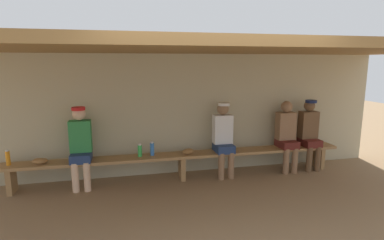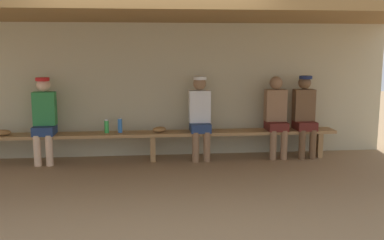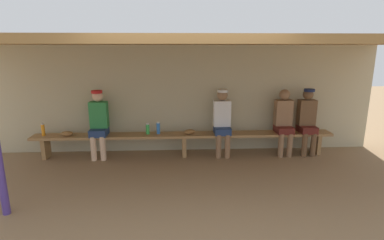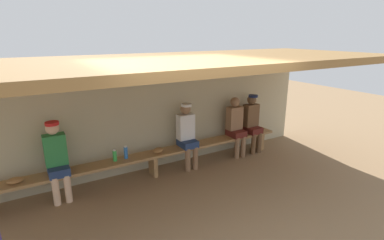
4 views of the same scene
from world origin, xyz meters
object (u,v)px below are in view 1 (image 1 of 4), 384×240
Objects in this scene: bench at (182,158)px; baseball_glove_dark_brown at (40,161)px; water_bottle_orange at (140,150)px; player_with_sunglasses at (309,131)px; player_rightmost at (287,133)px; player_in_white at (223,136)px; player_middle at (81,144)px; water_bottle_clear at (152,149)px; baseball_glove_worn at (188,151)px; water_bottle_green at (8,158)px.

baseball_glove_dark_brown is (-2.30, -0.02, 0.12)m from bench.
player_with_sunglasses is at bearing -0.32° from water_bottle_orange.
bench is 4.49× the size of player_rightmost.
player_with_sunglasses is (1.74, 0.00, 0.00)m from player_in_white.
player_rightmost is (-0.48, -0.00, -0.02)m from player_with_sunglasses.
baseball_glove_dark_brown reaches higher than bench.
player_with_sunglasses and player_middle have the same top height.
water_bottle_orange is at bearing 178.31° from bench.
player_rightmost is 3.70m from player_middle.
baseball_glove_dark_brown is at bearing -178.28° from water_bottle_clear.
player_in_white is 1.74m from player_with_sunglasses.
water_bottle_clear is 1.02× the size of baseball_glove_worn.
player_rightmost is at bearing -0.66° from water_bottle_clear.
water_bottle_clear is (-1.28, 0.03, -0.17)m from player_in_white.
player_with_sunglasses is 4.82m from baseball_glove_dark_brown.
baseball_glove_dark_brown is (-2.41, -0.01, 0.00)m from baseball_glove_worn.
water_bottle_clear is at bearing 1.43° from player_middle.
bench is at bearing -42.81° from baseball_glove_worn.
player_rightmost reaches higher than water_bottle_green.
baseball_glove_worn is at bearing -178.52° from player_in_white.
player_middle is at bearing -178.92° from water_bottle_orange.
water_bottle_clear reaches higher than bench.
player_rightmost reaches higher than water_bottle_orange.
player_in_white is at bearing 180.00° from player_with_sunglasses.
water_bottle_clear is 0.21m from water_bottle_orange.
water_bottle_orange is at bearing -174.62° from baseball_glove_dark_brown.
water_bottle_clear is (-2.54, 0.03, -0.15)m from player_rightmost.
water_bottle_green is 2.88m from baseball_glove_worn.
player_rightmost is 5.56× the size of baseball_glove_dark_brown.
baseball_glove_worn is at bearing -2.39° from water_bottle_orange.
water_bottle_clear is at bearing 0.48° from water_bottle_green.
water_bottle_orange is at bearing 1.08° from player_middle.
player_rightmost is at bearing -0.38° from water_bottle_orange.
baseball_glove_worn is 2.41m from baseball_glove_dark_brown.
player_middle is at bearing -178.57° from water_bottle_clear.
water_bottle_orange is 0.91× the size of baseball_glove_worn.
baseball_glove_dark_brown is (-4.33, -0.02, -0.22)m from player_rightmost.
bench is at bearing -1.69° from water_bottle_orange.
player_in_white reaches higher than water_bottle_orange.
player_rightmost is 1.93m from baseball_glove_worn.
bench is 0.75m from water_bottle_orange.
player_in_white is 5.60× the size of baseball_glove_dark_brown.
water_bottle_green is (-5.27, 0.01, -0.17)m from player_with_sunglasses.
player_with_sunglasses is 5.51× the size of water_bottle_clear.
player_with_sunglasses reaches higher than water_bottle_green.
water_bottle_green is 1.04× the size of baseball_glove_worn.
player_rightmost is at bearing -179.94° from player_with_sunglasses.
player_middle is at bearing 180.00° from player_in_white.
bench is 2.31m from baseball_glove_dark_brown.
water_bottle_orange is at bearing -177.01° from water_bottle_clear.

